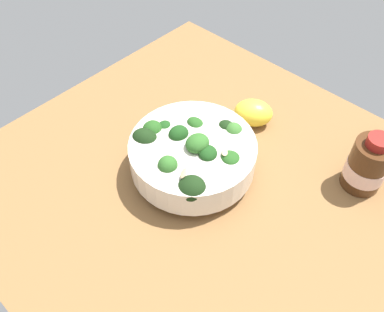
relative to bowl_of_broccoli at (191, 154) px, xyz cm
name	(u,v)px	position (x,y,z in cm)	size (l,w,h in cm)	color
ground_plane	(197,179)	(1.08, 0.23, -6.11)	(69.92, 69.92, 3.23)	brown
bowl_of_broccoli	(191,154)	(0.00, 0.00, 0.00)	(21.01, 21.01, 9.53)	silver
lemon_wedge	(253,113)	(0.20, 16.91, -1.99)	(7.24, 5.49, 5.00)	yellow
bottle_short	(367,165)	(22.51, 17.56, 0.16)	(6.57, 6.57, 10.97)	#472814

